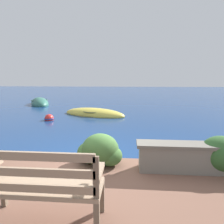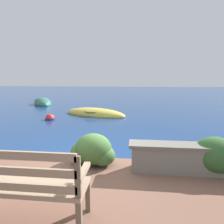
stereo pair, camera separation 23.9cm
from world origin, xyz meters
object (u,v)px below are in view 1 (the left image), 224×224
at_px(park_bench, 42,184).
at_px(mooring_buoy, 49,119).
at_px(rowboat_nearest, 94,114).
at_px(rowboat_mid, 40,104).

distance_m(park_bench, mooring_buoy, 7.09).
height_order(rowboat_nearest, mooring_buoy, rowboat_nearest).
bearing_deg(rowboat_nearest, mooring_buoy, 57.82).
relative_size(park_bench, mooring_buoy, 3.07).
bearing_deg(rowboat_mid, rowboat_nearest, -160.47).
height_order(rowboat_nearest, rowboat_mid, rowboat_mid).
distance_m(rowboat_mid, mooring_buoy, 5.84).
bearing_deg(rowboat_nearest, park_bench, 115.66).
xyz_separation_m(park_bench, rowboat_nearest, (-0.78, 7.98, -0.65)).
bearing_deg(rowboat_mid, mooring_buoy, 177.03).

